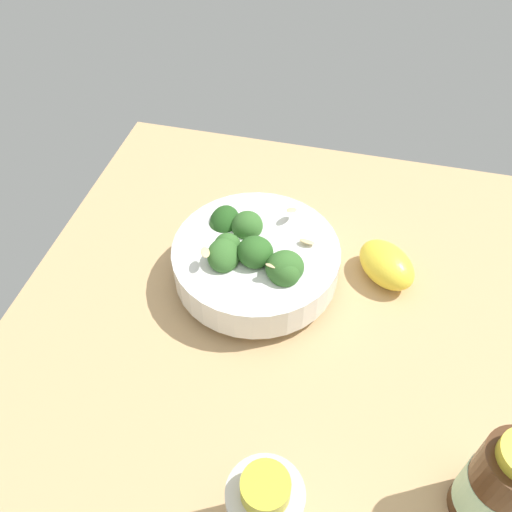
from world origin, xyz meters
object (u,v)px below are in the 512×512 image
Objects in this scene: bowl_of_broccoli at (255,258)px; bottle_tall at (498,486)px; bottle_short at (265,512)px; lemon_wedge at (386,265)px.

bottle_tall is at bearing 140.68° from bowl_of_broccoli.
bottle_tall is 1.05× the size of bottle_short.
bottle_short is (7.49, 30.83, 2.97)cm from lemon_wedge.
bottle_short is (-7.34, 26.74, 1.39)cm from bowl_of_broccoli.
bottle_short is at bearing 76.34° from lemon_wedge.
bottle_tall is at bearing -160.29° from bottle_short.
bottle_tall reaches higher than bowl_of_broccoli.
bottle_short is (17.61, 6.31, -0.09)cm from bottle_tall.
bowl_of_broccoli is 1.69× the size of bottle_short.
bowl_of_broccoli is 1.61× the size of bottle_tall.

